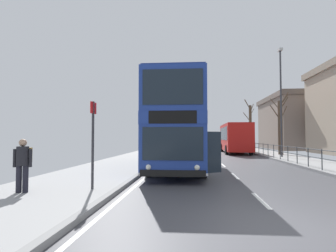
# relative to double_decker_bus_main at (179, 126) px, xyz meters

# --- Properties ---
(ground) EXTENTS (15.80, 140.00, 0.20)m
(ground) POSITION_rel_double_decker_bus_main_xyz_m (1.94, -9.76, -2.34)
(ground) COLOR #434348
(double_decker_bus_main) EXTENTS (3.30, 10.46, 4.55)m
(double_decker_bus_main) POSITION_rel_double_decker_bus_main_xyz_m (0.00, 0.00, 0.00)
(double_decker_bus_main) COLOR navy
(double_decker_bus_main) RESTS_ON ground
(background_bus_far_lane) EXTENTS (2.76, 9.30, 3.14)m
(background_bus_far_lane) POSITION_rel_double_decker_bus_main_xyz_m (5.35, 15.66, -0.66)
(background_bus_far_lane) COLOR red
(background_bus_far_lane) RESTS_ON ground
(pedestrian_railing_far_kerb) EXTENTS (0.05, 29.46, 1.03)m
(pedestrian_railing_far_kerb) POSITION_rel_double_decker_bus_main_xyz_m (7.11, 2.38, -1.55)
(pedestrian_railing_far_kerb) COLOR #2D3338
(pedestrian_railing_far_kerb) RESTS_ON ground
(pedestrian_with_backpack) EXTENTS (0.55, 0.57, 1.57)m
(pedestrian_with_backpack) POSITION_rel_double_decker_bus_main_xyz_m (-4.22, -7.40, -1.33)
(pedestrian_with_backpack) COLOR black
(pedestrian_with_backpack) RESTS_ON ground
(bus_stop_sign_near) EXTENTS (0.08, 0.44, 2.75)m
(bus_stop_sign_near) POSITION_rel_double_decker_bus_main_xyz_m (-2.36, -6.74, -0.56)
(bus_stop_sign_near) COLOR #2D2D33
(bus_stop_sign_near) RESTS_ON ground
(street_lamp_far_side) EXTENTS (0.28, 0.60, 8.99)m
(street_lamp_far_side) POSITION_rel_double_decker_bus_main_xyz_m (8.04, 8.31, 2.88)
(street_lamp_far_side) COLOR #38383D
(street_lamp_far_side) RESTS_ON ground
(bare_tree_far_00) EXTENTS (1.88, 1.82, 6.99)m
(bare_tree_far_00) POSITION_rel_double_decker_bus_main_xyz_m (8.96, 25.22, 1.02)
(bare_tree_far_00) COLOR #4C3D2D
(bare_tree_far_00) RESTS_ON ground
(bare_tree_far_01) EXTENTS (1.58, 2.28, 5.83)m
(bare_tree_far_01) POSITION_rel_double_decker_bus_main_xyz_m (8.96, 11.53, 0.43)
(bare_tree_far_01) COLOR #4C3D2D
(bare_tree_far_01) RESTS_ON ground
(background_building_00) EXTENTS (11.72, 13.98, 7.82)m
(background_building_00) POSITION_rel_double_decker_bus_main_xyz_m (17.75, 27.38, 1.56)
(background_building_00) COLOR slate
(background_building_00) RESTS_ON ground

